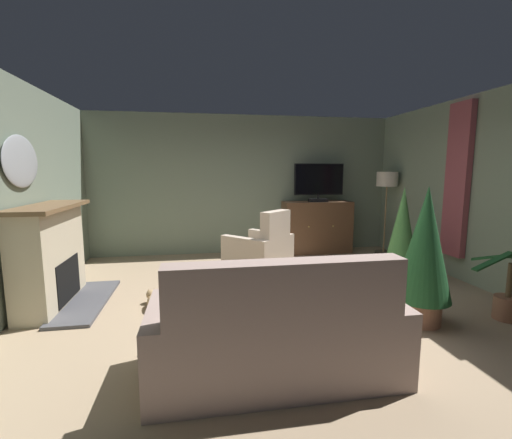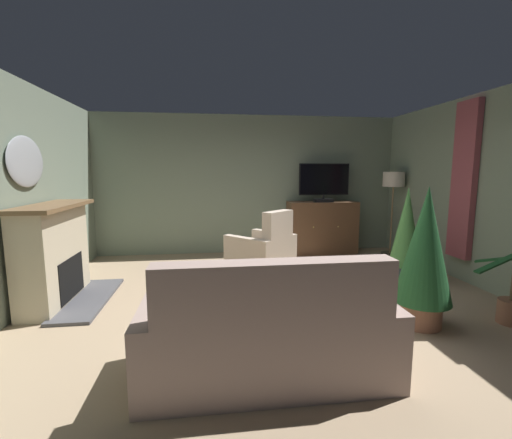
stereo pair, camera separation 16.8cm
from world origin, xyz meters
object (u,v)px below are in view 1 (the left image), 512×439
(potted_plant_leafy_by_curtain, at_px, (402,231))
(coffee_table, at_px, (236,282))
(tv_remote, at_px, (245,277))
(potted_plant_on_hearth_side, at_px, (508,300))
(sofa_floral, at_px, (278,339))
(wall_mirror_oval, at_px, (21,161))
(floor_lamp, at_px, (387,186))
(armchair_by_fireplace, at_px, (260,253))
(potted_plant_tall_palm_by_window, at_px, (425,251))
(folded_newspaper, at_px, (249,278))
(television, at_px, (319,182))
(tv_cabinet, at_px, (317,228))
(cat, at_px, (154,302))
(fireplace, at_px, (52,258))

(potted_plant_leafy_by_curtain, bearing_deg, coffee_table, -163.43)
(tv_remote, relative_size, potted_plant_on_hearth_side, 0.19)
(sofa_floral, distance_m, potted_plant_leafy_by_curtain, 3.30)
(wall_mirror_oval, relative_size, floor_lamp, 0.52)
(potted_plant_on_hearth_side, relative_size, floor_lamp, 0.53)
(armchair_by_fireplace, relative_size, potted_plant_on_hearth_side, 1.39)
(potted_plant_tall_palm_by_window, bearing_deg, armchair_by_fireplace, 122.71)
(folded_newspaper, bearing_deg, floor_lamp, 37.76)
(television, bearing_deg, wall_mirror_oval, -154.66)
(wall_mirror_oval, distance_m, potted_plant_tall_palm_by_window, 4.74)
(tv_cabinet, distance_m, potted_plant_on_hearth_side, 3.66)
(tv_cabinet, bearing_deg, tv_remote, -123.94)
(television, height_order, potted_plant_on_hearth_side, television)
(sofa_floral, bearing_deg, potted_plant_on_hearth_side, 13.13)
(armchair_by_fireplace, bearing_deg, cat, -140.24)
(tv_cabinet, bearing_deg, coffee_table, -125.60)
(potted_plant_leafy_by_curtain, height_order, potted_plant_tall_palm_by_window, potted_plant_tall_palm_by_window)
(wall_mirror_oval, xyz_separation_m, sofa_floral, (2.65, -2.00, -1.45))
(floor_lamp, bearing_deg, fireplace, -161.69)
(fireplace, xyz_separation_m, coffee_table, (2.23, -0.61, -0.23))
(fireplace, bearing_deg, sofa_floral, -39.75)
(sofa_floral, bearing_deg, television, 66.23)
(wall_mirror_oval, distance_m, floor_lamp, 6.08)
(folded_newspaper, xyz_separation_m, armchair_by_fireplace, (0.43, 1.61, -0.10))
(armchair_by_fireplace, height_order, floor_lamp, floor_lamp)
(armchair_by_fireplace, bearing_deg, sofa_floral, -97.83)
(fireplace, xyz_separation_m, potted_plant_tall_palm_by_window, (4.22, -1.25, 0.22))
(armchair_by_fireplace, height_order, potted_plant_leafy_by_curtain, potted_plant_leafy_by_curtain)
(potted_plant_on_hearth_side, xyz_separation_m, floor_lamp, (0.30, 3.17, 1.13))
(television, height_order, armchair_by_fireplace, television)
(folded_newspaper, height_order, armchair_by_fireplace, armchair_by_fireplace)
(tv_remote, bearing_deg, fireplace, 61.38)
(wall_mirror_oval, relative_size, armchair_by_fireplace, 0.71)
(cat, bearing_deg, floor_lamp, 27.02)
(fireplace, distance_m, potted_plant_on_hearth_side, 5.42)
(television, distance_m, sofa_floral, 4.63)
(folded_newspaper, bearing_deg, coffee_table, 161.11)
(tv_remote, xyz_separation_m, potted_plant_on_hearth_side, (2.90, -0.71, -0.20))
(fireplace, bearing_deg, coffee_table, -15.34)
(fireplace, distance_m, television, 4.80)
(wall_mirror_oval, height_order, sofa_floral, wall_mirror_oval)
(armchair_by_fireplace, distance_m, floor_lamp, 3.05)
(wall_mirror_oval, xyz_separation_m, folded_newspaper, (2.62, -0.66, -1.36))
(potted_plant_leafy_by_curtain, xyz_separation_m, floor_lamp, (0.68, 1.66, 0.59))
(television, relative_size, potted_plant_leafy_by_curtain, 0.70)
(sofa_floral, relative_size, floor_lamp, 1.23)
(fireplace, distance_m, folded_newspaper, 2.47)
(wall_mirror_oval, xyz_separation_m, armchair_by_fireplace, (3.06, 0.94, -1.46))
(folded_newspaper, height_order, cat, folded_newspaper)
(armchair_by_fireplace, bearing_deg, tv_remote, -106.77)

